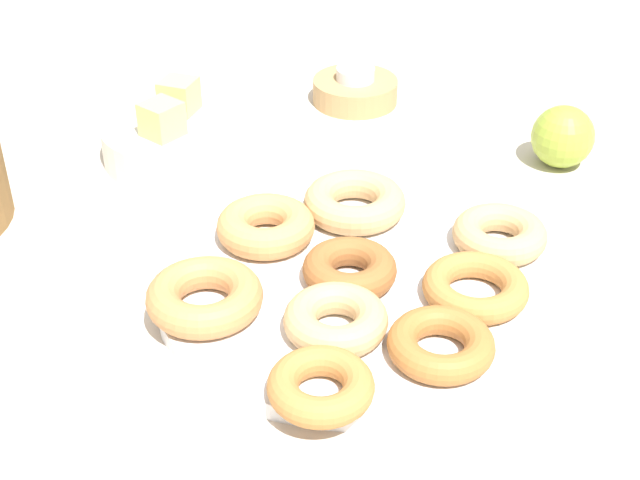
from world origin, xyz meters
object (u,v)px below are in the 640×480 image
object	(u,v)px
donut_0	(347,269)
donut_7	(500,234)
candle_holder	(355,91)
donut_2	(205,297)
apple	(563,137)
donut_4	(475,287)
donut_5	(355,202)
donut_1	(266,226)
donut_6	(336,320)
donut_8	(321,386)
tealight	(356,74)
melon_chunk_right	(179,96)
donut_3	(441,344)
donut_plate	(352,284)
melon_chunk_left	(162,119)
fruit_bowl	(179,140)

from	to	relation	value
donut_0	donut_7	world-z (taller)	same
donut_7	candle_holder	distance (m)	0.36
donut_2	apple	distance (m)	0.44
donut_2	apple	world-z (taller)	apple
donut_4	donut_5	size ratio (longest dim) A/B	0.91
donut_1	candle_holder	world-z (taller)	donut_1
donut_2	donut_6	bearing A→B (deg)	-82.94
donut_8	candle_holder	world-z (taller)	donut_8
donut_4	tealight	xyz separation A→B (m)	(0.35, 0.23, 0.01)
candle_holder	tealight	xyz separation A→B (m)	(0.00, 0.00, 0.02)
donut_5	tealight	world-z (taller)	same
tealight	apple	size ratio (longest dim) A/B	0.69
donut_7	tealight	bearing A→B (deg)	41.61
melon_chunk_right	donut_4	bearing A→B (deg)	-114.97
donut_3	donut_plate	bearing A→B (deg)	53.97
donut_1	donut_7	world-z (taller)	donut_1
donut_7	melon_chunk_right	distance (m)	0.39
donut_6	apple	distance (m)	0.39
donut_2	tealight	distance (m)	0.45
donut_6	donut_8	distance (m)	0.07
donut_0	donut_5	xyz separation A→B (m)	(0.10, 0.03, 0.00)
donut_1	melon_chunk_left	size ratio (longest dim) A/B	2.46
tealight	melon_chunk_right	bearing A→B (deg)	141.49
donut_5	melon_chunk_left	distance (m)	0.23
donut_6	melon_chunk_right	xyz separation A→B (m)	(0.26, 0.28, 0.03)
donut_6	tealight	world-z (taller)	tealight
donut_plate	candle_holder	size ratio (longest dim) A/B	3.30
melon_chunk_left	donut_4	bearing A→B (deg)	-107.96
donut_2	apple	xyz separation A→B (m)	(0.38, -0.22, 0.00)
donut_4	tealight	size ratio (longest dim) A/B	1.91
donut_5	candle_holder	xyz separation A→B (m)	(0.26, 0.10, -0.02)
fruit_bowl	apple	world-z (taller)	apple
apple	fruit_bowl	bearing A→B (deg)	110.05
donut_5	donut_plate	bearing A→B (deg)	-160.38
melon_chunk_right	fruit_bowl	bearing A→B (deg)	-156.80
donut_4	donut_plate	bearing A→B (deg)	95.43
candle_holder	donut_6	bearing A→B (deg)	-161.44
fruit_bowl	melon_chunk_left	size ratio (longest dim) A/B	4.50
donut_4	melon_chunk_right	xyz separation A→B (m)	(0.17, 0.37, 0.03)
donut_0	donut_3	size ratio (longest dim) A/B	0.97
donut_3	candle_holder	world-z (taller)	donut_3
donut_8	fruit_bowl	bearing A→B (deg)	43.65
donut_3	melon_chunk_left	xyz separation A→B (m)	(0.20, 0.35, 0.03)
tealight	fruit_bowl	size ratio (longest dim) A/B	0.28
donut_6	donut_2	bearing A→B (deg)	97.06
donut_6	fruit_bowl	world-z (taller)	donut_6
donut_1	fruit_bowl	bearing A→B (deg)	51.45
donut_plate	tealight	distance (m)	0.38
fruit_bowl	donut_7	bearing A→B (deg)	-99.85
donut_5	tealight	xyz separation A→B (m)	(0.26, 0.10, 0.01)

